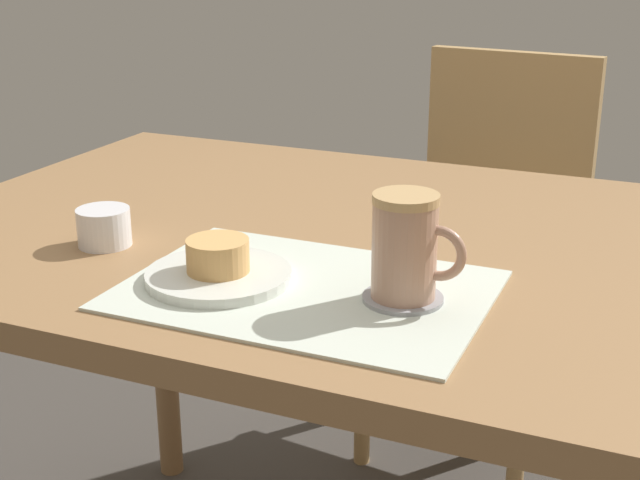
{
  "coord_description": "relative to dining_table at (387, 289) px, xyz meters",
  "views": [
    {
      "loc": [
        0.36,
        -1.08,
        1.15
      ],
      "look_at": [
        -0.03,
        -0.17,
        0.8
      ],
      "focal_mm": 50.0,
      "sensor_mm": 36.0,
      "label": 1
    }
  ],
  "objects": [
    {
      "name": "dining_table",
      "position": [
        0.0,
        0.0,
        0.0
      ],
      "size": [
        1.35,
        0.84,
        0.75
      ],
      "color": "#997047",
      "rests_on": "ground_plane"
    },
    {
      "name": "wooden_chair",
      "position": [
        -0.04,
        0.8,
        -0.19
      ],
      "size": [
        0.46,
        0.46,
        0.89
      ],
      "rotation": [
        0.0,
        0.0,
        3.03
      ],
      "color": "tan",
      "rests_on": "ground_plane"
    },
    {
      "name": "placemat",
      "position": [
        -0.03,
        -0.21,
        0.08
      ],
      "size": [
        0.41,
        0.3,
        0.0
      ],
      "primitive_type": "cube",
      "color": "silver",
      "rests_on": "dining_table"
    },
    {
      "name": "pastry_plate",
      "position": [
        -0.13,
        -0.23,
        0.08
      ],
      "size": [
        0.17,
        0.17,
        0.01
      ],
      "primitive_type": "cylinder",
      "color": "silver",
      "rests_on": "placemat"
    },
    {
      "name": "pastry",
      "position": [
        -0.13,
        -0.23,
        0.11
      ],
      "size": [
        0.07,
        0.07,
        0.04
      ],
      "primitive_type": "cylinder",
      "color": "#E0A860",
      "rests_on": "pastry_plate"
    },
    {
      "name": "coffee_coaster",
      "position": [
        0.09,
        -0.2,
        0.08
      ],
      "size": [
        0.09,
        0.09,
        0.0
      ],
      "primitive_type": "cylinder",
      "color": "#99999E",
      "rests_on": "placemat"
    },
    {
      "name": "coffee_mug",
      "position": [
        0.09,
        -0.2,
        0.14
      ],
      "size": [
        0.11,
        0.07,
        0.12
      ],
      "color": "tan",
      "rests_on": "coffee_coaster"
    },
    {
      "name": "sugar_bowl",
      "position": [
        -0.33,
        -0.17,
        0.1
      ],
      "size": [
        0.07,
        0.07,
        0.05
      ],
      "primitive_type": "cylinder",
      "color": "white",
      "rests_on": "dining_table"
    }
  ]
}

